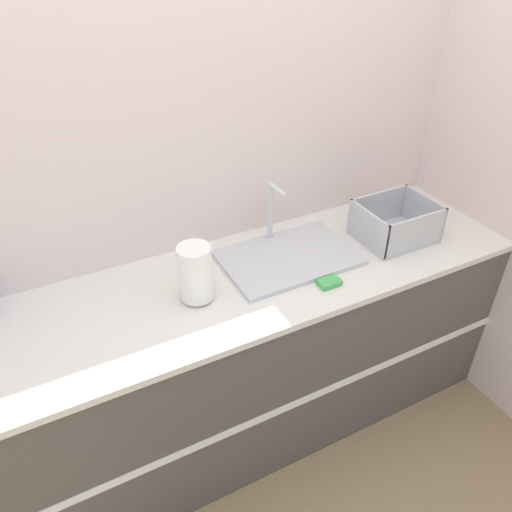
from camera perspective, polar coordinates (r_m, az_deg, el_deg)
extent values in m
plane|color=#937A56|center=(2.50, 0.51, -24.14)|extent=(12.00, 12.00, 0.00)
cube|color=silver|center=(2.09, -8.17, 10.76)|extent=(4.99, 0.06, 2.60)
cube|color=silver|center=(2.57, 24.71, 12.56)|extent=(0.06, 2.65, 2.60)
cube|color=#514C47|center=(2.33, -3.26, -12.39)|extent=(2.59, 0.65, 0.87)
cube|color=white|center=(2.14, 0.52, -18.00)|extent=(2.59, 0.01, 0.04)
cube|color=silver|center=(2.02, -3.67, -3.64)|extent=(2.62, 0.67, 0.03)
cube|color=silver|center=(2.15, 3.74, -0.16)|extent=(0.57, 0.38, 0.02)
cylinder|color=silver|center=(2.20, 1.62, 5.13)|extent=(0.02, 0.02, 0.26)
cylinder|color=silver|center=(2.09, 2.49, 7.56)|extent=(0.02, 0.12, 0.02)
cylinder|color=#4C4C51|center=(1.95, -6.70, -4.66)|extent=(0.10, 0.10, 0.01)
cylinder|color=white|center=(1.88, -6.93, -1.90)|extent=(0.13, 0.13, 0.22)
cube|color=#B7BABF|center=(2.38, 15.36, 2.19)|extent=(0.33, 0.27, 0.01)
cube|color=#B7BABF|center=(2.26, 17.78, 2.48)|extent=(0.33, 0.01, 0.16)
cube|color=#B7BABF|center=(2.42, 13.72, 5.40)|extent=(0.33, 0.01, 0.16)
cube|color=#B7BABF|center=(2.24, 12.62, 3.10)|extent=(0.01, 0.27, 0.16)
cube|color=#B7BABF|center=(2.44, 18.50, 4.80)|extent=(0.01, 0.27, 0.16)
cube|color=#4CB259|center=(2.02, 8.37, -3.01)|extent=(0.09, 0.06, 0.02)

